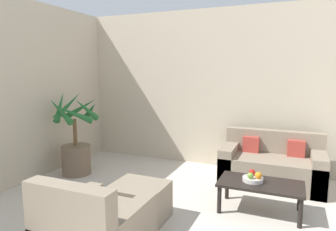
{
  "coord_description": "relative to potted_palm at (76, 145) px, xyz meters",
  "views": [
    {
      "loc": [
        0.14,
        1.44,
        1.67
      ],
      "look_at": [
        -1.58,
        5.51,
        1.0
      ],
      "focal_mm": 32.0,
      "sensor_mm": 36.0,
      "label": 1
    }
  ],
  "objects": [
    {
      "name": "apple_red",
      "position": [
        2.78,
        -0.14,
        -0.04
      ],
      "size": [
        0.08,
        0.08,
        0.08
      ],
      "color": "red",
      "rests_on": "fruit_bowl"
    },
    {
      "name": "apple_green",
      "position": [
        2.77,
        -0.27,
        -0.04
      ],
      "size": [
        0.07,
        0.07,
        0.07
      ],
      "color": "olive",
      "rests_on": "fruit_bowl"
    },
    {
      "name": "wall_back",
      "position": [
        3.05,
        1.34,
        0.87
      ],
      "size": [
        8.61,
        0.06,
        2.7
      ],
      "color": "beige",
      "rests_on": "ground_plane"
    },
    {
      "name": "potted_palm",
      "position": [
        0.0,
        0.0,
        0.0
      ],
      "size": [
        0.78,
        0.86,
        1.35
      ],
      "color": "brown",
      "rests_on": "ground_plane"
    },
    {
      "name": "fruit_bowl",
      "position": [
        2.8,
        -0.21,
        -0.1
      ],
      "size": [
        0.24,
        0.24,
        0.05
      ],
      "color": "beige",
      "rests_on": "coffee_table"
    },
    {
      "name": "orange_fruit",
      "position": [
        2.86,
        -0.23,
        -0.03
      ],
      "size": [
        0.08,
        0.08,
        0.08
      ],
      "color": "orange",
      "rests_on": "fruit_bowl"
    },
    {
      "name": "coffee_table",
      "position": [
        2.89,
        -0.22,
        -0.17
      ],
      "size": [
        0.96,
        0.53,
        0.36
      ],
      "color": "black",
      "rests_on": "ground_plane"
    },
    {
      "name": "ottoman",
      "position": [
        1.66,
        -0.96,
        -0.28
      ],
      "size": [
        0.6,
        0.54,
        0.42
      ],
      "color": "gray",
      "rests_on": "ground_plane"
    },
    {
      "name": "sofa_loveseat",
      "position": [
        2.94,
        0.77,
        -0.21
      ],
      "size": [
        1.43,
        0.76,
        0.76
      ],
      "color": "gray",
      "rests_on": "ground_plane"
    }
  ]
}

